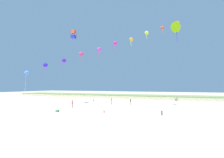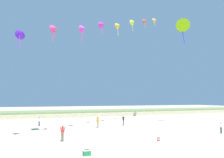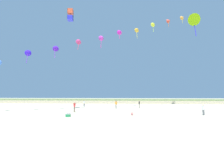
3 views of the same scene
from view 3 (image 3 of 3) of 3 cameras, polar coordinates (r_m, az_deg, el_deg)
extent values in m
plane|color=beige|center=(20.39, 1.41, -13.27)|extent=(240.00, 240.00, 0.00)
cube|color=beige|center=(61.74, 4.21, -7.34)|extent=(120.00, 13.16, 0.94)
cube|color=#7A8E56|center=(61.72, 4.21, -6.78)|extent=(120.00, 11.19, 0.54)
cylinder|color=gray|center=(36.61, 1.23, -8.99)|extent=(0.12, 0.12, 0.83)
cylinder|color=gray|center=(36.54, 1.44, -8.99)|extent=(0.12, 0.12, 0.83)
cylinder|color=orange|center=(36.54, 1.33, -7.88)|extent=(0.22, 0.22, 0.59)
cylinder|color=orange|center=(36.63, 1.07, -7.80)|extent=(0.21, 0.16, 0.56)
cylinder|color=orange|center=(36.44, 1.59, -7.82)|extent=(0.21, 0.16, 0.56)
sphere|color=brown|center=(36.52, 1.33, -7.24)|extent=(0.22, 0.22, 0.22)
cylinder|color=#474C56|center=(43.40, -9.01, -8.36)|extent=(0.11, 0.11, 0.76)
cylinder|color=#474C56|center=(43.40, -9.19, -8.36)|extent=(0.11, 0.11, 0.76)
cylinder|color=white|center=(43.37, -9.09, -7.51)|extent=(0.20, 0.20, 0.54)
cylinder|color=white|center=(43.37, -8.85, -7.46)|extent=(0.19, 0.12, 0.51)
cylinder|color=white|center=(43.37, -9.31, -7.45)|extent=(0.19, 0.12, 0.51)
sphere|color=#9E7051|center=(43.36, -9.08, -7.01)|extent=(0.21, 0.21, 0.21)
cylinder|color=#474C56|center=(28.12, 27.57, -9.66)|extent=(0.11, 0.11, 0.76)
cylinder|color=#474C56|center=(28.15, 27.85, -9.65)|extent=(0.11, 0.11, 0.76)
cylinder|color=white|center=(28.08, 27.65, -8.33)|extent=(0.20, 0.20, 0.54)
cylinder|color=white|center=(28.05, 27.30, -8.27)|extent=(0.19, 0.11, 0.51)
cylinder|color=white|center=(28.11, 28.00, -8.23)|extent=(0.19, 0.11, 0.51)
sphere|color=beige|center=(28.06, 27.62, -7.56)|extent=(0.21, 0.21, 0.21)
cylinder|color=#726656|center=(29.74, -12.09, -9.76)|extent=(0.12, 0.12, 0.85)
cylinder|color=#726656|center=(29.85, -12.28, -9.73)|extent=(0.12, 0.12, 0.85)
cylinder|color=red|center=(29.74, -12.16, -8.35)|extent=(0.22, 0.22, 0.60)
cylinder|color=red|center=(29.59, -11.91, -8.28)|extent=(0.22, 0.18, 0.57)
cylinder|color=red|center=(29.89, -12.39, -8.24)|extent=(0.22, 0.18, 0.57)
sphere|color=tan|center=(29.72, -12.14, -7.53)|extent=(0.23, 0.23, 0.23)
cylinder|color=#726656|center=(37.88, 8.87, -8.80)|extent=(0.12, 0.12, 0.82)
cylinder|color=#726656|center=(37.74, 8.91, -8.82)|extent=(0.12, 0.12, 0.82)
cylinder|color=black|center=(37.77, 8.88, -7.75)|extent=(0.22, 0.22, 0.58)
cylinder|color=black|center=(37.95, 8.82, -7.67)|extent=(0.11, 0.20, 0.55)
cylinder|color=black|center=(37.58, 8.93, -7.69)|extent=(0.11, 0.20, 0.55)
sphere|color=tan|center=(37.75, 8.87, -7.13)|extent=(0.22, 0.22, 0.22)
cone|color=#3618EE|center=(34.34, -25.67, 7.81)|extent=(1.33, 1.26, 1.14)
cylinder|color=#7A39E5|center=(34.13, -25.99, 6.07)|extent=(0.20, 0.19, 1.70)
cone|color=#4D19C1|center=(34.35, -17.88, 9.63)|extent=(1.35, 1.22, 1.18)
cylinder|color=#9839E5|center=(34.09, -18.19, 7.93)|extent=(0.15, 0.10, 1.67)
cone|color=#CD3974|center=(35.68, -10.70, 12.03)|extent=(1.36, 1.30, 1.16)
cylinder|color=#E53954|center=(35.37, -10.97, 10.52)|extent=(0.20, 0.23, 1.53)
cone|color=#C037B8|center=(37.12, -3.37, 13.32)|extent=(1.31, 1.16, 1.11)
cylinder|color=#E539B1|center=(36.71, -3.60, 11.53)|extent=(0.24, 0.24, 2.01)
cone|color=#D023AC|center=(39.42, 2.60, 15.15)|extent=(1.32, 1.15, 1.14)
cylinder|color=#E53999|center=(39.05, 2.40, 13.90)|extent=(0.14, 0.23, 1.43)
cone|color=gold|center=(42.19, 8.27, 15.65)|extent=(1.32, 1.15, 1.14)
cylinder|color=yellow|center=(41.73, 8.11, 14.22)|extent=(0.26, 0.11, 1.84)
cone|color=yellow|center=(44.98, 13.41, 17.05)|extent=(1.31, 1.14, 1.15)
cylinder|color=#B2E539|center=(44.49, 13.28, 15.77)|extent=(0.19, 0.28, 1.79)
cone|color=#D04130|center=(48.20, 18.09, 17.63)|extent=(1.33, 1.27, 1.14)
cylinder|color=orange|center=(47.76, 17.98, 16.65)|extent=(0.12, 0.19, 1.41)
cone|color=gold|center=(51.88, 22.07, 18.14)|extent=(1.32, 1.15, 1.15)
cylinder|color=yellow|center=(51.44, 21.98, 17.27)|extent=(0.13, 0.11, 1.34)
cone|color=#8FD20B|center=(40.74, 25.39, 17.17)|extent=(2.90, 2.80, 2.56)
cone|color=#382DE5|center=(40.75, 25.39, 17.19)|extent=(1.63, 1.58, 1.42)
cylinder|color=#382DE5|center=(40.05, 25.50, 14.55)|extent=(0.26, 0.53, 3.20)
cube|color=#282DDB|center=(36.14, -13.45, 18.73)|extent=(1.14, 1.14, 0.90)
cube|color=#E5512D|center=(36.68, -13.41, 20.61)|extent=(1.14, 1.14, 0.90)
cylinder|color=black|center=(36.77, -12.49, 19.39)|extent=(0.04, 0.04, 2.21)
cylinder|color=black|center=(36.93, -14.10, 19.31)|extent=(0.04, 0.04, 2.21)
cylinder|color=black|center=(36.04, -14.39, 19.96)|extent=(0.04, 0.04, 2.21)
cylinder|color=black|center=(35.89, -12.74, 20.04)|extent=(0.04, 0.04, 2.21)
cube|color=#23844C|center=(23.87, -14.15, -11.49)|extent=(0.56, 0.40, 0.36)
cube|color=silver|center=(23.84, -14.14, -10.99)|extent=(0.58, 0.41, 0.06)
cylinder|color=black|center=(23.84, -14.14, -10.84)|extent=(0.45, 0.03, 0.03)
sphere|color=red|center=(25.22, 6.61, -11.25)|extent=(0.36, 0.36, 0.36)
cylinder|color=white|center=(25.22, 6.61, -11.25)|extent=(0.36, 0.36, 0.09)
camera|label=1|loc=(12.12, 95.19, 9.17)|focal=24.00mm
camera|label=2|loc=(13.80, -53.60, 2.48)|focal=32.00mm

